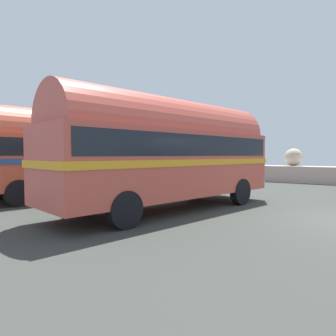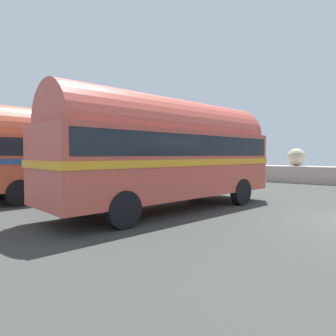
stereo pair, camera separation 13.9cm
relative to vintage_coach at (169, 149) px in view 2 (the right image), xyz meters
The scene contains 2 objects.
vintage_coach is the anchor object (origin of this frame).
second_coach 5.39m from the vintage_coach, behind, with size 3.86×8.87×3.70m.
Camera 2 is at (0.47, -9.57, 1.87)m, focal length 32.02 mm.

